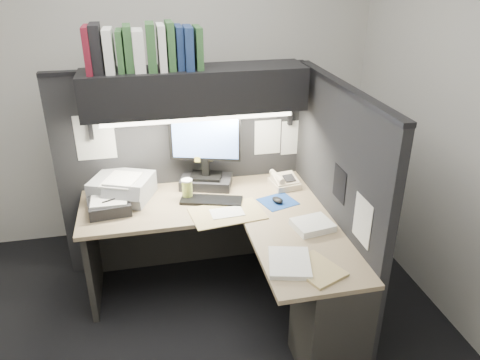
% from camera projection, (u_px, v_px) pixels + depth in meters
% --- Properties ---
extents(floor, '(3.50, 3.50, 0.00)m').
position_uv_depth(floor, '(200.00, 333.00, 3.21)').
color(floor, black).
rests_on(floor, ground).
extents(wall_back, '(3.50, 0.04, 2.70)m').
position_uv_depth(wall_back, '(170.00, 86.00, 3.95)').
color(wall_back, beige).
rests_on(wall_back, floor).
extents(wall_front, '(3.50, 0.04, 2.70)m').
position_uv_depth(wall_front, '(254.00, 346.00, 1.31)').
color(wall_front, beige).
rests_on(wall_front, floor).
extents(wall_right, '(0.04, 3.00, 2.70)m').
position_uv_depth(wall_right, '(466.00, 129.00, 2.96)').
color(wall_right, beige).
rests_on(wall_right, floor).
extents(partition_back, '(1.90, 0.06, 1.60)m').
position_uv_depth(partition_back, '(184.00, 172.00, 3.69)').
color(partition_back, black).
rests_on(partition_back, floor).
extents(partition_right, '(0.06, 1.50, 1.60)m').
position_uv_depth(partition_right, '(333.00, 204.00, 3.21)').
color(partition_right, black).
rests_on(partition_right, floor).
extents(desk, '(1.70, 1.53, 0.73)m').
position_uv_depth(desk, '(261.00, 272.00, 3.10)').
color(desk, '#988260').
rests_on(desk, floor).
extents(overhead_shelf, '(1.55, 0.34, 0.30)m').
position_uv_depth(overhead_shelf, '(195.00, 90.00, 3.25)').
color(overhead_shelf, black).
rests_on(overhead_shelf, partition_back).
extents(task_light_tube, '(1.32, 0.04, 0.04)m').
position_uv_depth(task_light_tube, '(199.00, 119.00, 3.20)').
color(task_light_tube, white).
rests_on(task_light_tube, overhead_shelf).
extents(monitor, '(0.52, 0.34, 0.58)m').
position_uv_depth(monitor, '(205.00, 159.00, 3.52)').
color(monitor, black).
rests_on(monitor, desk).
extents(keyboard, '(0.47, 0.28, 0.02)m').
position_uv_depth(keyboard, '(211.00, 200.00, 3.38)').
color(keyboard, black).
rests_on(keyboard, desk).
extents(mousepad, '(0.29, 0.28, 0.00)m').
position_uv_depth(mousepad, '(278.00, 202.00, 3.39)').
color(mousepad, navy).
rests_on(mousepad, desk).
extents(mouse, '(0.10, 0.11, 0.04)m').
position_uv_depth(mouse, '(278.00, 200.00, 3.36)').
color(mouse, black).
rests_on(mouse, mousepad).
extents(telephone, '(0.22, 0.23, 0.08)m').
position_uv_depth(telephone, '(284.00, 182.00, 3.60)').
color(telephone, beige).
rests_on(telephone, desk).
extents(coffee_cup, '(0.08, 0.08, 0.14)m').
position_uv_depth(coffee_cup, '(187.00, 190.00, 3.41)').
color(coffee_cup, '#CFC052').
rests_on(coffee_cup, desk).
extents(printer, '(0.51, 0.47, 0.16)m').
position_uv_depth(printer, '(123.00, 188.00, 3.42)').
color(printer, '#9C9EA1').
rests_on(printer, desk).
extents(notebook_stack, '(0.30, 0.26, 0.08)m').
position_uv_depth(notebook_stack, '(110.00, 206.00, 3.24)').
color(notebook_stack, black).
rests_on(notebook_stack, desk).
extents(open_folder, '(0.53, 0.38, 0.01)m').
position_uv_depth(open_folder, '(227.00, 213.00, 3.23)').
color(open_folder, tan).
rests_on(open_folder, desk).
extents(paper_stack_a, '(0.27, 0.24, 0.05)m').
position_uv_depth(paper_stack_a, '(312.00, 225.00, 3.05)').
color(paper_stack_a, white).
rests_on(paper_stack_a, desk).
extents(paper_stack_b, '(0.30, 0.34, 0.03)m').
position_uv_depth(paper_stack_b, '(289.00, 263.00, 2.69)').
color(paper_stack_b, white).
rests_on(paper_stack_b, desk).
extents(manila_stack, '(0.32, 0.36, 0.02)m').
position_uv_depth(manila_stack, '(317.00, 269.00, 2.64)').
color(manila_stack, tan).
rests_on(manila_stack, desk).
extents(binder_row, '(0.75, 0.26, 0.31)m').
position_uv_depth(binder_row, '(143.00, 48.00, 3.06)').
color(binder_row, maroon).
rests_on(binder_row, overhead_shelf).
extents(pinned_papers, '(1.76, 1.31, 0.51)m').
position_uv_depth(pinned_papers, '(242.00, 156.00, 3.33)').
color(pinned_papers, white).
rests_on(pinned_papers, partition_back).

